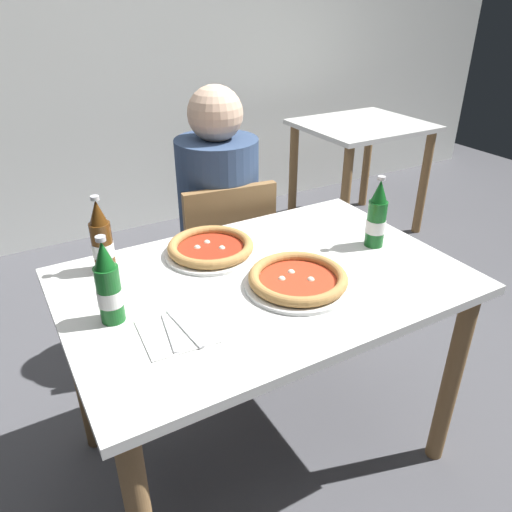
# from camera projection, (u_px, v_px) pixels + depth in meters

# --- Properties ---
(ground_plane) EXTENTS (8.00, 8.00, 0.00)m
(ground_plane) POSITION_uv_depth(u_px,v_px,m) (263.00, 447.00, 1.87)
(ground_plane) COLOR #4C4C51
(back_wall_tiled) EXTENTS (7.00, 0.10, 2.60)m
(back_wall_tiled) POSITION_uv_depth(u_px,v_px,m) (76.00, 32.00, 2.93)
(back_wall_tiled) COLOR white
(back_wall_tiled) RESTS_ON ground_plane
(dining_table_main) EXTENTS (1.20, 0.80, 0.75)m
(dining_table_main) POSITION_uv_depth(u_px,v_px,m) (264.00, 308.00, 1.56)
(dining_table_main) COLOR silver
(dining_table_main) RESTS_ON ground_plane
(chair_behind_table) EXTENTS (0.45, 0.45, 0.85)m
(chair_behind_table) POSITION_uv_depth(u_px,v_px,m) (224.00, 259.00, 2.17)
(chair_behind_table) COLOR olive
(chair_behind_table) RESTS_ON ground_plane
(diner_seated) EXTENTS (0.34, 0.34, 1.21)m
(diner_seated) POSITION_uv_depth(u_px,v_px,m) (220.00, 233.00, 2.16)
(diner_seated) COLOR #2D3342
(diner_seated) RESTS_ON ground_plane
(dining_table_background) EXTENTS (0.80, 0.70, 0.75)m
(dining_table_background) POSITION_uv_depth(u_px,v_px,m) (360.00, 147.00, 3.32)
(dining_table_background) COLOR silver
(dining_table_background) RESTS_ON ground_plane
(pizza_margherita_near) EXTENTS (0.32, 0.32, 0.04)m
(pizza_margherita_near) POSITION_uv_depth(u_px,v_px,m) (298.00, 280.00, 1.46)
(pizza_margherita_near) COLOR white
(pizza_margherita_near) RESTS_ON dining_table_main
(pizza_marinara_far) EXTENTS (0.31, 0.31, 0.04)m
(pizza_marinara_far) POSITION_uv_depth(u_px,v_px,m) (211.00, 248.00, 1.63)
(pizza_marinara_far) COLOR white
(pizza_marinara_far) RESTS_ON dining_table_main
(beer_bottle_left) EXTENTS (0.07, 0.07, 0.25)m
(beer_bottle_left) POSITION_uv_depth(u_px,v_px,m) (108.00, 286.00, 1.27)
(beer_bottle_left) COLOR #14591E
(beer_bottle_left) RESTS_ON dining_table_main
(beer_bottle_center) EXTENTS (0.07, 0.07, 0.25)m
(beer_bottle_center) POSITION_uv_depth(u_px,v_px,m) (377.00, 217.00, 1.65)
(beer_bottle_center) COLOR #14591E
(beer_bottle_center) RESTS_ON dining_table_main
(beer_bottle_right) EXTENTS (0.07, 0.07, 0.25)m
(beer_bottle_right) POSITION_uv_depth(u_px,v_px,m) (102.00, 240.00, 1.50)
(beer_bottle_right) COLOR #512D0F
(beer_bottle_right) RESTS_ON dining_table_main
(napkin_with_cutlery) EXTENTS (0.19, 0.19, 0.01)m
(napkin_with_cutlery) POSITION_uv_depth(u_px,v_px,m) (177.00, 331.00, 1.27)
(napkin_with_cutlery) COLOR white
(napkin_with_cutlery) RESTS_ON dining_table_main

